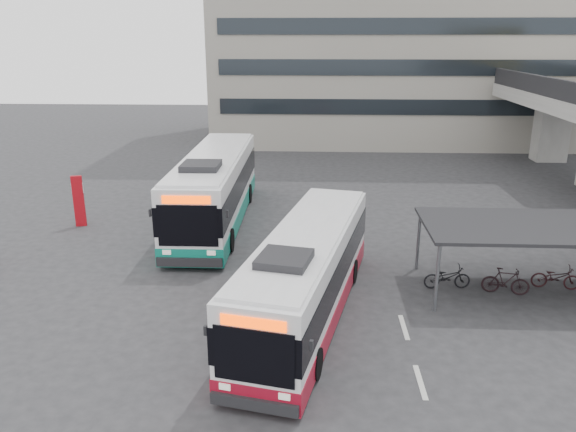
{
  "coord_description": "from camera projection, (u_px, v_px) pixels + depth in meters",
  "views": [
    {
      "loc": [
        -0.45,
        -16.21,
        8.93
      ],
      "look_at": [
        -1.48,
        5.27,
        2.0
      ],
      "focal_mm": 35.0,
      "sensor_mm": 36.0,
      "label": 1
    }
  ],
  "objects": [
    {
      "name": "ground",
      "position": [
        326.0,
        325.0,
        18.13
      ],
      "size": [
        120.0,
        120.0,
        0.0
      ],
      "primitive_type": "plane",
      "color": "#28282B",
      "rests_on": "ground"
    },
    {
      "name": "bike_shelter",
      "position": [
        563.0,
        252.0,
        20.12
      ],
      "size": [
        10.0,
        4.0,
        2.54
      ],
      "color": "#595B60",
      "rests_on": "ground"
    },
    {
      "name": "road_markings",
      "position": [
        420.0,
        382.0,
        15.16
      ],
      "size": [
        0.15,
        7.6,
        0.01
      ],
      "color": "beige",
      "rests_on": "ground"
    },
    {
      "name": "bus_main",
      "position": [
        307.0,
        274.0,
        18.32
      ],
      "size": [
        4.64,
        11.12,
        3.21
      ],
      "rotation": [
        0.0,
        0.0,
        -0.22
      ],
      "color": "white",
      "rests_on": "ground"
    },
    {
      "name": "bus_teal",
      "position": [
        215.0,
        189.0,
        27.64
      ],
      "size": [
        2.82,
        12.63,
        3.72
      ],
      "rotation": [
        0.0,
        0.0,
        0.01
      ],
      "color": "white",
      "rests_on": "ground"
    },
    {
      "name": "pedestrian",
      "position": [
        297.0,
        273.0,
        20.02
      ],
      "size": [
        0.61,
        0.73,
        1.7
      ],
      "primitive_type": "imported",
      "rotation": [
        0.0,
        0.0,
        1.2
      ],
      "color": "black",
      "rests_on": "ground"
    },
    {
      "name": "sign_totem_north",
      "position": [
        79.0,
        200.0,
        27.22
      ],
      "size": [
        0.54,
        0.27,
        2.53
      ],
      "rotation": [
        0.0,
        0.0,
        0.22
      ],
      "color": "#A80A13",
      "rests_on": "ground"
    }
  ]
}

